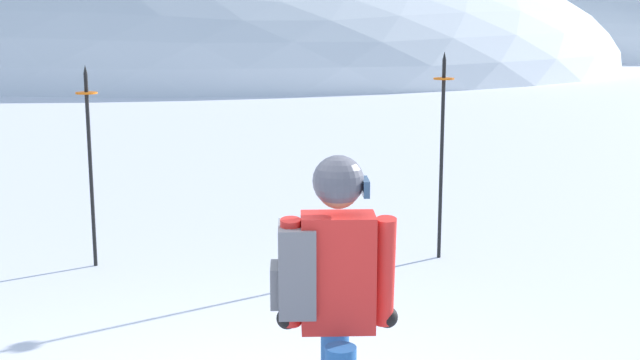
# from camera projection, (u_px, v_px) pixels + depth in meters

# --- Properties ---
(ridge_peak_main) EXTENTS (39.53, 35.58, 12.50)m
(ridge_peak_main) POSITION_uv_depth(u_px,v_px,m) (211.00, 64.00, 42.07)
(ridge_peak_main) COLOR white
(ridge_peak_main) RESTS_ON ground
(ridge_peak_far) EXTENTS (21.56, 19.40, 9.95)m
(ridge_peak_far) POSITION_uv_depth(u_px,v_px,m) (601.00, 55.00, 51.10)
(ridge_peak_far) COLOR white
(ridge_peak_far) RESTS_ON ground
(snowboarder_main) EXTENTS (0.64, 1.83, 1.71)m
(snowboarder_main) POSITION_uv_depth(u_px,v_px,m) (331.00, 314.00, 4.11)
(snowboarder_main) COLOR #D11E5B
(snowboarder_main) RESTS_ON ground
(piste_marker_near) EXTENTS (0.20, 0.20, 1.93)m
(piste_marker_near) POSITION_uv_depth(u_px,v_px,m) (90.00, 153.00, 7.82)
(piste_marker_near) COLOR black
(piste_marker_near) RESTS_ON ground
(piste_marker_far) EXTENTS (0.20, 0.20, 2.04)m
(piste_marker_far) POSITION_uv_depth(u_px,v_px,m) (442.00, 143.00, 8.08)
(piste_marker_far) COLOR black
(piste_marker_far) RESTS_ON ground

